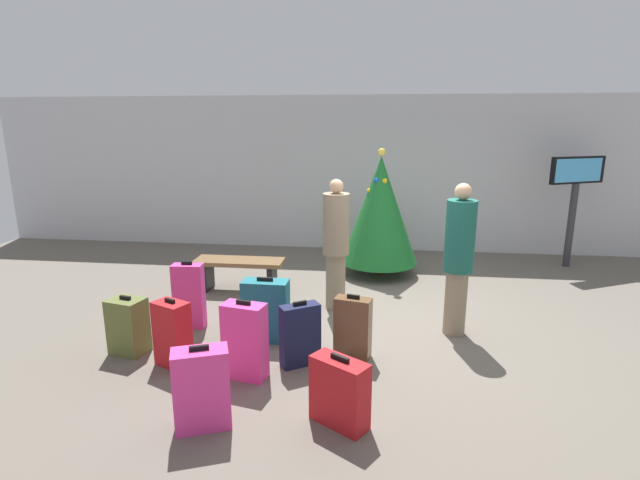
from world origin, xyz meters
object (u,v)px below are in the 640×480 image
object	(u,v)px
suitcase_0	(353,328)
suitcase_8	(202,389)
suitcase_2	(128,326)
waiting_bench	(239,268)
holiday_tree	(380,210)
suitcase_6	(300,335)
traveller_1	(459,257)
suitcase_3	(245,341)
traveller_0	(336,242)
suitcase_5	(189,296)
suitcase_7	(266,311)
suitcase_1	(340,392)
flight_info_kiosk	(575,188)
suitcase_4	(172,334)

from	to	relation	value
suitcase_0	suitcase_8	bearing A→B (deg)	-130.19
suitcase_2	waiting_bench	bearing A→B (deg)	73.12
holiday_tree	suitcase_6	world-z (taller)	holiday_tree
holiday_tree	suitcase_2	world-z (taller)	holiday_tree
traveller_1	suitcase_0	world-z (taller)	traveller_1
traveller_1	suitcase_8	size ratio (longest dim) A/B	2.47
holiday_tree	suitcase_3	distance (m)	3.79
traveller_0	suitcase_3	xyz separation A→B (m)	(-0.71, -1.93, -0.54)
traveller_1	suitcase_2	bearing A→B (deg)	-165.42
holiday_tree	traveller_1	xyz separation A→B (m)	(0.90, -2.20, -0.13)
suitcase_6	suitcase_5	bearing A→B (deg)	152.87
suitcase_0	suitcase_7	world-z (taller)	suitcase_7
suitcase_1	suitcase_3	size ratio (longest dim) A/B	0.77
traveller_1	traveller_0	bearing A→B (deg)	156.43
traveller_0	suitcase_0	xyz separation A→B (m)	(0.31, -1.39, -0.59)
suitcase_0	suitcase_7	bearing A→B (deg)	163.56
traveller_1	suitcase_7	xyz separation A→B (m)	(-2.18, -0.45, -0.59)
flight_info_kiosk	suitcase_8	world-z (taller)	flight_info_kiosk
traveller_1	suitcase_1	distance (m)	2.38
traveller_1	suitcase_7	size ratio (longest dim) A/B	2.37
flight_info_kiosk	suitcase_1	world-z (taller)	flight_info_kiosk
suitcase_0	suitcase_3	world-z (taller)	suitcase_3
flight_info_kiosk	traveller_0	xyz separation A→B (m)	(-3.85, -2.43, -0.46)
traveller_0	suitcase_0	size ratio (longest dim) A/B	2.48
traveller_1	suitcase_1	size ratio (longest dim) A/B	2.89
flight_info_kiosk	suitcase_5	xyz separation A→B (m)	(-5.56, -3.28, -0.97)
holiday_tree	suitcase_4	bearing A→B (deg)	-121.95
suitcase_1	suitcase_5	xyz separation A→B (m)	(-1.98, 1.73, 0.11)
traveller_0	suitcase_4	size ratio (longest dim) A/B	2.40
waiting_bench	suitcase_7	world-z (taller)	suitcase_7
waiting_bench	suitcase_6	bearing A→B (deg)	-59.29
traveller_0	suitcase_5	xyz separation A→B (m)	(-1.71, -0.85, -0.52)
waiting_bench	suitcase_6	size ratio (longest dim) A/B	1.90
holiday_tree	suitcase_8	xyz separation A→B (m)	(-1.42, -4.31, -0.74)
suitcase_7	suitcase_2	bearing A→B (deg)	-161.12
suitcase_6	suitcase_8	world-z (taller)	suitcase_8
suitcase_2	suitcase_6	distance (m)	1.89
suitcase_1	suitcase_8	bearing A→B (deg)	-171.23
suitcase_2	suitcase_8	size ratio (longest dim) A/B	0.90
suitcase_8	suitcase_2	bearing A→B (deg)	137.18
waiting_bench	traveller_0	world-z (taller)	traveller_0
traveller_0	suitcase_5	size ratio (longest dim) A/B	2.08
traveller_1	suitcase_4	bearing A→B (deg)	-159.04
waiting_bench	suitcase_8	size ratio (longest dim) A/B	1.81
suitcase_7	holiday_tree	bearing A→B (deg)	64.33
suitcase_5	suitcase_7	world-z (taller)	suitcase_5
waiting_bench	suitcase_7	distance (m)	1.78
suitcase_3	suitcase_6	world-z (taller)	suitcase_3
suitcase_3	flight_info_kiosk	bearing A→B (deg)	43.75
waiting_bench	traveller_1	world-z (taller)	traveller_1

